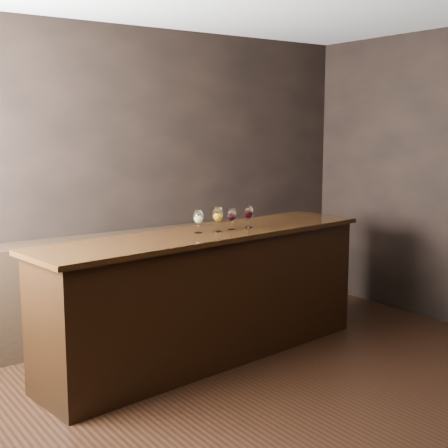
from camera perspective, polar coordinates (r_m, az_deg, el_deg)
ground at (r=4.43m, az=5.52°, el=-16.34°), size 5.00×5.00×0.00m
room_shell at (r=3.95m, az=2.23°, el=7.82°), size 5.02×4.52×2.81m
bar_counter at (r=5.11m, az=-1.41°, el=-6.77°), size 2.95×0.97×1.01m
bar_top at (r=4.99m, az=-1.43°, el=-0.94°), size 3.05×1.05×0.04m
back_bar_shelf at (r=5.74m, az=-10.15°, el=-5.61°), size 2.57×0.40×0.93m
glass_white at (r=4.93m, az=-2.37°, el=0.59°), size 0.08×0.08×0.18m
glass_amber at (r=4.99m, az=-0.57°, el=0.81°), size 0.08×0.08×0.20m
glass_red_a at (r=5.09m, az=0.70°, el=0.80°), size 0.07×0.07×0.17m
glass_red_b at (r=5.20m, az=2.28°, el=1.00°), size 0.08×0.08×0.18m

